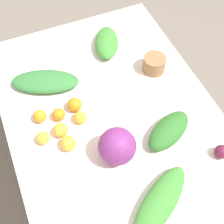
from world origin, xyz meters
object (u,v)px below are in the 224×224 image
Objects in this scene: paper_bag at (154,64)px; greens_bunch_scallion at (169,131)px; orange_1 at (61,130)px; orange_4 at (40,116)px; cabbage_purple at (117,146)px; orange_0 at (43,138)px; orange_2 at (68,144)px; beet_root at (221,152)px; greens_bunch_dandelion at (160,202)px; orange_5 at (81,117)px; greens_bunch_beet_tops at (107,43)px; greens_bunch_kale at (45,82)px; orange_3 at (59,114)px; orange_6 at (75,105)px.

paper_bag is 0.46× the size of greens_bunch_scallion.
orange_1 is 1.08× the size of orange_4.
orange_1 is at bearing -135.56° from cabbage_purple.
greens_bunch_scallion is 0.61m from orange_0.
beet_root is at bearing 63.93° from orange_2.
greens_bunch_dandelion reaches higher than beet_root.
greens_bunch_scallion reaches higher than greens_bunch_dandelion.
greens_bunch_scallion is 0.44m from orange_5.
greens_bunch_beet_tops is (-0.26, -0.18, -0.00)m from paper_bag.
orange_1 is 1.09× the size of orange_5.
orange_3 is at bearing 1.01° from greens_bunch_kale.
orange_5 is (-0.24, -0.37, -0.01)m from greens_bunch_scallion.
cabbage_purple reaches higher than orange_3.
orange_5 is (-0.24, -0.09, -0.06)m from cabbage_purple.
greens_bunch_beet_tops is at bearing 171.16° from greens_bunch_dandelion.
greens_bunch_scallion reaches higher than orange_1.
orange_3 is at bearing -122.22° from orange_5.
orange_2 is at bearing -122.79° from cabbage_purple.
orange_3 is (-0.10, 0.11, 0.00)m from orange_0.
orange_2 reaches higher than orange_5.
paper_bag reaches higher than orange_2.
cabbage_purple is 0.24m from orange_2.
orange_4 reaches higher than orange_3.
orange_4 is (0.20, -0.09, 0.00)m from greens_bunch_kale.
orange_4 reaches higher than orange_0.
orange_1 is 0.12m from orange_5.
orange_4 is at bearing -83.26° from paper_bag.
cabbage_purple reaches higher than greens_bunch_scallion.
orange_4 is (-0.12, -0.07, -0.00)m from orange_1.
orange_1 is 0.14m from orange_4.
orange_3 is (-0.30, -0.19, -0.06)m from cabbage_purple.
paper_bag is 0.52m from orange_5.
greens_bunch_kale is 0.31m from orange_5.
cabbage_purple is 0.58m from paper_bag.
cabbage_purple is 0.37m from orange_0.
orange_4 is 0.20m from orange_5.
paper_bag is 0.51m from orange_6.
greens_bunch_dandelion reaches higher than orange_3.
greens_bunch_beet_tops reaches higher than orange_5.
paper_bag reaches higher than orange_0.
beet_root is (0.60, 0.05, -0.01)m from paper_bag.
cabbage_purple is 2.68× the size of orange_5.
greens_bunch_scallion is (0.67, 0.05, 0.00)m from greens_bunch_beet_tops.
paper_bag reaches higher than greens_bunch_beet_tops.
orange_2 is 1.11× the size of orange_4.
greens_bunch_kale is at bearing 177.36° from orange_1.
orange_3 is 0.11m from orange_5.
greens_bunch_beet_tops is 0.61m from orange_4.
orange_6 is at bearing -133.47° from beet_root.
greens_bunch_beet_tops is 0.70m from orange_0.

